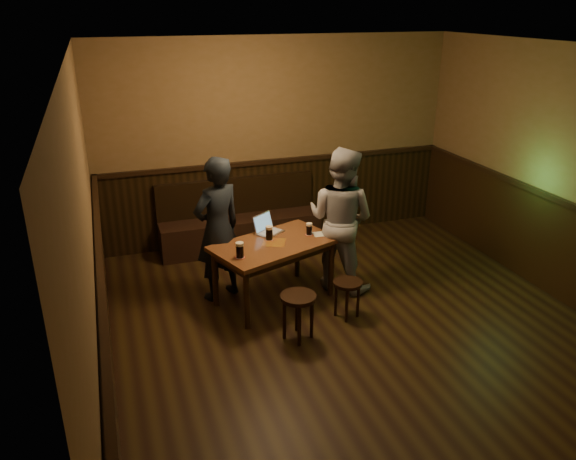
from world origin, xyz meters
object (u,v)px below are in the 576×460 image
Objects in this scene: pint_mid at (269,233)px; laptop at (267,228)px; stool_right at (347,289)px; person_suit at (218,229)px; stool_left at (298,304)px; pub_table at (274,250)px; pint_right at (309,229)px; pint_left at (240,250)px; bench at (240,226)px; person_grey at (340,219)px.

pint_mid is 0.43× the size of laptop.
laptop is (-0.62, 0.91, 0.43)m from stool_right.
person_suit is (-0.57, -0.01, 0.06)m from laptop.
stool_left is at bearing 91.68° from person_suit.
laptop is at bearing 68.11° from pub_table.
stool_right is at bearing -89.71° from laptop.
pint_right is 0.49m from laptop.
pint_mid reaches higher than stool_right.
pub_table is 0.91× the size of person_suit.
stool_left reaches higher than stool_right.
stool_left is (-0.01, -0.83, -0.23)m from pub_table.
laptop reaches higher than pint_left.
bench is at bearing 76.35° from pint_left.
person_suit is at bearing 146.96° from laptop.
pub_table is at bearing 89.22° from stool_left.
laptop is at bearing 156.74° from person_suit.
pint_left is at bearing -158.99° from pint_right.
pint_left is at bearing -170.05° from pub_table.
pub_table is at bearing -169.46° from pint_right.
pub_table is 8.86× the size of pint_left.
pint_right is 0.37× the size of laptop.
stool_right is 1.19m from laptop.
pint_left is 0.96m from pint_right.
person_grey reaches higher than pint_right.
pint_left reaches higher than pint_right.
pub_table is 0.67m from person_suit.
pint_mid is 0.47m from pint_right.
pint_left is 0.10× the size of person_grey.
person_grey reaches higher than person_suit.
person_grey reaches higher than pub_table.
stool_left is 1.20m from laptop.
person_suit reaches higher than pub_table.
pint_right is (-0.19, 0.69, 0.45)m from stool_right.
bench is 5.74× the size of laptop.
person_suit reaches higher than pint_mid.
bench is at bearing 88.97° from pint_mid.
pint_right reaches higher than pub_table.
pint_right is at bearing 143.70° from person_suit.
pub_table is 3.96× the size of laptop.
person_suit reaches higher than bench.
pint_left is (-1.08, 0.34, 0.46)m from stool_right.
stool_left is (-0.01, -2.44, 0.08)m from bench.
bench is 1.37m from laptop.
person_suit is at bearing 132.00° from pub_table.
pint_right is at bearing 53.54° from person_grey.
pub_table reaches higher than stool_right.
pint_left is at bearing 127.65° from stool_left.
pub_table is 10.60× the size of pint_right.
pint_mid is (-0.03, 0.09, 0.18)m from pub_table.
person_suit is (-0.54, 0.21, 0.04)m from pint_mid.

